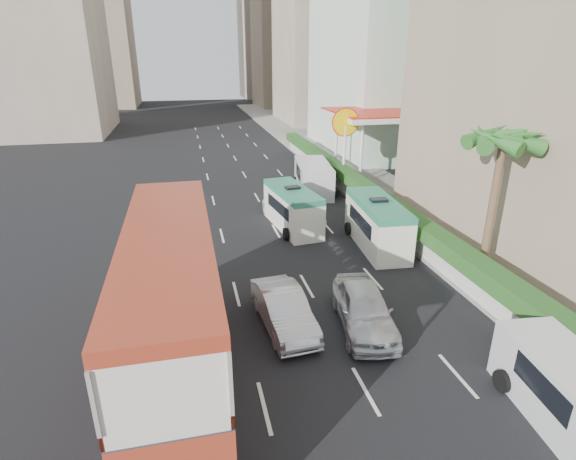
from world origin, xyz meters
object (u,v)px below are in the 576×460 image
object	(u,v)px
panel_van_near	(570,395)
minibus_far	(377,224)
van_asset	(294,222)
minibus_near	(292,208)
car_silver_lane_a	(284,326)
car_silver_lane_b	(363,327)
panel_van_far	(313,178)
double_decker_bus	(174,308)
palm_tree	(492,209)
shell_station	(370,145)

from	to	relation	value
panel_van_near	minibus_far	bearing A→B (deg)	96.83
van_asset	minibus_near	distance (m)	1.51
car_silver_lane_a	car_silver_lane_b	world-z (taller)	car_silver_lane_b
car_silver_lane_a	panel_van_near	world-z (taller)	panel_van_near
panel_van_far	minibus_near	bearing A→B (deg)	-107.48
minibus_near	car_silver_lane_b	bearing A→B (deg)	-96.76
panel_van_far	double_decker_bus	bearing A→B (deg)	-109.43
van_asset	minibus_far	size ratio (longest dim) A/B	0.93
palm_tree	shell_station	xyz separation A→B (m)	(2.20, 19.00, -0.63)
car_silver_lane_a	panel_van_far	distance (m)	18.40
double_decker_bus	van_asset	distance (m)	15.21
shell_station	palm_tree	bearing A→B (deg)	-96.60
car_silver_lane_a	shell_station	distance (m)	24.34
van_asset	panel_van_far	bearing A→B (deg)	53.99
car_silver_lane_b	minibus_far	distance (m)	8.23
panel_van_near	shell_station	bearing A→B (deg)	85.24
minibus_far	car_silver_lane_b	bearing A→B (deg)	-112.09
van_asset	panel_van_far	distance (m)	6.90
van_asset	minibus_far	xyz separation A→B (m)	(3.50, -4.65, 1.28)
palm_tree	panel_van_far	bearing A→B (deg)	103.88
double_decker_bus	van_asset	bearing A→B (deg)	62.22
car_silver_lane_b	panel_van_near	size ratio (longest dim) A/B	0.99
van_asset	shell_station	bearing A→B (deg)	37.39
car_silver_lane_a	minibus_far	world-z (taller)	minibus_far
shell_station	double_decker_bus	bearing A→B (deg)	-124.82
panel_van_near	car_silver_lane_a	bearing A→B (deg)	142.16
panel_van_far	car_silver_lane_a	bearing A→B (deg)	-101.60
minibus_near	van_asset	bearing A→B (deg)	63.68
minibus_far	palm_tree	world-z (taller)	palm_tree
car_silver_lane_b	minibus_far	bearing A→B (deg)	71.94
car_silver_lane_a	shell_station	xyz separation A→B (m)	(12.12, 20.93, 2.75)
minibus_far	panel_van_far	xyz separation A→B (m)	(-0.49, 10.75, -0.14)
minibus_near	double_decker_bus	bearing A→B (deg)	-125.89
car_silver_lane_b	palm_tree	bearing A→B (deg)	29.36
palm_tree	panel_van_near	bearing A→B (deg)	-110.76
panel_van_far	minibus_far	bearing A→B (deg)	-79.52
minibus_near	minibus_far	size ratio (longest dim) A/B	0.95
car_silver_lane_a	minibus_near	xyz separation A→B (m)	(2.82, 10.35, 1.22)
panel_van_far	shell_station	world-z (taller)	shell_station
minibus_far	minibus_near	bearing A→B (deg)	139.43
panel_van_far	palm_tree	xyz separation A→B (m)	(3.80, -15.38, 2.24)
panel_van_near	van_asset	bearing A→B (deg)	107.86
car_silver_lane_a	palm_tree	distance (m)	10.65
car_silver_lane_b	shell_station	world-z (taller)	shell_station
car_silver_lane_a	van_asset	xyz separation A→B (m)	(3.11, 11.20, 0.00)
double_decker_bus	panel_van_near	distance (m)	11.60
double_decker_bus	palm_tree	world-z (taller)	palm_tree
double_decker_bus	panel_van_far	bearing A→B (deg)	62.71
minibus_near	panel_van_near	size ratio (longest dim) A/B	1.14
car_silver_lane_b	minibus_near	world-z (taller)	minibus_near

